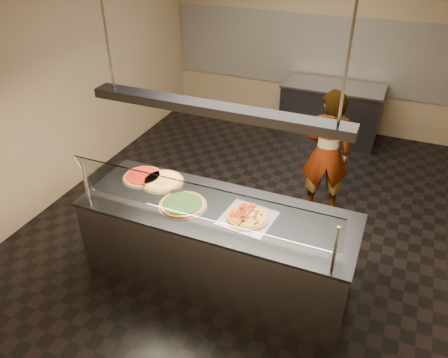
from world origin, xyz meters
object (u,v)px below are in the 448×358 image
at_px(sneeze_guard, 200,203).
at_px(half_pizza_pepperoni, 238,213).
at_px(perforated_tray, 248,218).
at_px(heat_lamp_housing, 216,109).
at_px(prep_table, 330,112).
at_px(pizza_spinach, 183,204).
at_px(pizza_cheese, 162,181).
at_px(serving_counter, 217,246).
at_px(pizza_spatula, 172,189).
at_px(worker, 327,153).
at_px(pizza_tomato, 143,176).
at_px(half_pizza_sausage, 257,218).

relative_size(sneeze_guard, half_pizza_pepperoni, 6.05).
bearing_deg(perforated_tray, heat_lamp_housing, 176.00).
height_order(perforated_tray, prep_table, perforated_tray).
xyz_separation_m(pizza_spinach, prep_table, (0.71, 3.89, -0.48)).
height_order(perforated_tray, pizza_cheese, pizza_cheese).
bearing_deg(prep_table, serving_counter, -95.72).
relative_size(sneeze_guard, pizza_spinach, 5.17).
bearing_deg(pizza_cheese, pizza_spatula, -32.57).
height_order(serving_counter, half_pizza_pepperoni, half_pizza_pepperoni).
height_order(half_pizza_pepperoni, pizza_spatula, half_pizza_pepperoni).
distance_m(pizza_spatula, heat_lamp_housing, 1.13).
bearing_deg(perforated_tray, pizza_cheese, 166.96).
height_order(pizza_spinach, worker, worker).
xyz_separation_m(sneeze_guard, pizza_spatula, (-0.54, 0.45, -0.27)).
distance_m(serving_counter, pizza_spinach, 0.58).
bearing_deg(heat_lamp_housing, pizza_tomato, 167.21).
distance_m(perforated_tray, half_pizza_sausage, 0.09).
bearing_deg(worker, half_pizza_sausage, 66.42).
distance_m(perforated_tray, prep_table, 3.86).
height_order(sneeze_guard, prep_table, sneeze_guard).
bearing_deg(perforated_tray, serving_counter, 176.00).
distance_m(half_pizza_pepperoni, worker, 1.82).
xyz_separation_m(serving_counter, pizza_cheese, (-0.72, 0.22, 0.48)).
height_order(half_pizza_pepperoni, half_pizza_sausage, half_pizza_pepperoni).
height_order(half_pizza_sausage, pizza_spinach, half_pizza_sausage).
distance_m(serving_counter, half_pizza_pepperoni, 0.55).
xyz_separation_m(pizza_spinach, pizza_spatula, (-0.22, 0.18, 0.01)).
bearing_deg(sneeze_guard, perforated_tray, 44.92).
height_order(sneeze_guard, pizza_spinach, sneeze_guard).
xyz_separation_m(sneeze_guard, pizza_tomato, (-0.95, 0.56, -0.28)).
height_order(pizza_cheese, prep_table, pizza_cheese).
bearing_deg(pizza_spinach, half_pizza_pepperoni, 5.40).
xyz_separation_m(pizza_tomato, prep_table, (1.33, 3.60, -0.48)).
height_order(serving_counter, pizza_tomato, pizza_tomato).
distance_m(half_pizza_pepperoni, pizza_spatula, 0.78).
bearing_deg(perforated_tray, sneeze_guard, -135.08).
xyz_separation_m(half_pizza_pepperoni, pizza_cheese, (-0.95, 0.24, -0.02)).
relative_size(perforated_tray, pizza_spinach, 1.09).
distance_m(pizza_cheese, pizza_tomato, 0.23).
bearing_deg(pizza_cheese, worker, 46.81).
relative_size(perforated_tray, pizza_spatula, 1.91).
xyz_separation_m(sneeze_guard, worker, (0.71, 2.08, -0.41)).
xyz_separation_m(half_pizza_pepperoni, heat_lamp_housing, (-0.23, 0.02, 0.99)).
height_order(prep_table, worker, worker).
bearing_deg(pizza_tomato, half_pizza_pepperoni, -11.37).
height_order(perforated_tray, half_pizza_sausage, half_pizza_sausage).
relative_size(half_pizza_pepperoni, worker, 0.25).
relative_size(pizza_spatula, prep_table, 0.17).
height_order(half_pizza_sausage, pizza_tomato, half_pizza_sausage).
bearing_deg(perforated_tray, half_pizza_pepperoni, 179.51).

